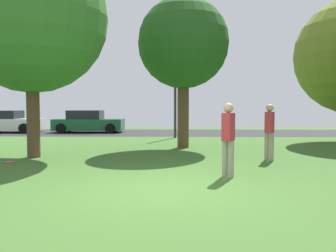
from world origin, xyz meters
name	(u,v)px	position (x,y,z in m)	size (l,w,h in m)	color
ground_plane	(162,190)	(0.00, 0.00, 0.00)	(44.00, 44.00, 0.00)	#3D6628
road_strip	(172,133)	(0.00, 16.00, 0.00)	(44.00, 6.40, 0.01)	#28282B
maple_tree_near	(31,17)	(-4.53, 4.58, 4.69)	(5.06, 5.06, 7.23)	brown
maple_tree_far	(183,44)	(0.58, 7.55, 4.30)	(3.75, 3.75, 6.22)	brown
person_thrower	(269,129)	(3.25, 4.05, 1.00)	(0.36, 0.39, 1.79)	gray
person_catcher	(228,136)	(1.56, 1.34, 1.01)	(0.36, 0.39, 1.80)	gray
frisbee_disc	(10,162)	(-4.81, 3.43, 0.01)	(0.27, 0.27, 0.03)	#EA2D6B
parked_car_white	(6,122)	(-11.01, 16.03, 0.67)	(4.36, 2.08, 1.45)	white
parked_car_green	(88,122)	(-5.57, 16.16, 0.67)	(4.53, 2.06, 1.46)	#195633
street_lamp_post	(175,97)	(0.23, 12.20, 2.25)	(0.14, 0.14, 4.50)	#2D2D33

